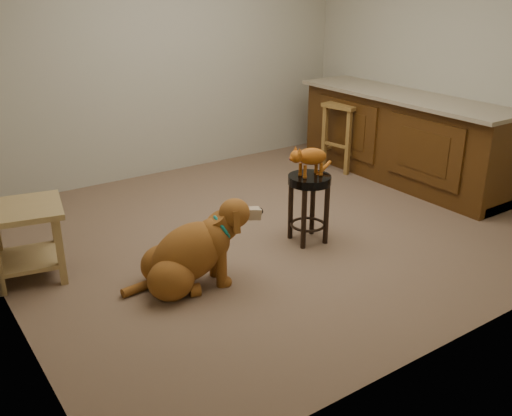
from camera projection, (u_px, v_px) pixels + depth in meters
floor at (273, 228)px, 5.09m from camera, size 4.50×4.00×0.01m
room_shell at (275, 33)px, 4.46m from camera, size 4.54×4.04×2.62m
cabinet_run at (402, 140)px, 6.17m from camera, size 0.70×2.56×0.94m
padded_stool at (309, 195)px, 4.70m from camera, size 0.35×0.35×0.58m
wood_stool at (345, 135)px, 6.53m from camera, size 0.49×0.49×0.77m
side_table at (26, 231)px, 4.14m from camera, size 0.64×0.64×0.56m
golden_retriever at (190, 254)px, 4.06m from camera, size 1.03×0.58×0.67m
tabby_kitten at (309, 158)px, 4.57m from camera, size 0.46×0.17×0.28m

